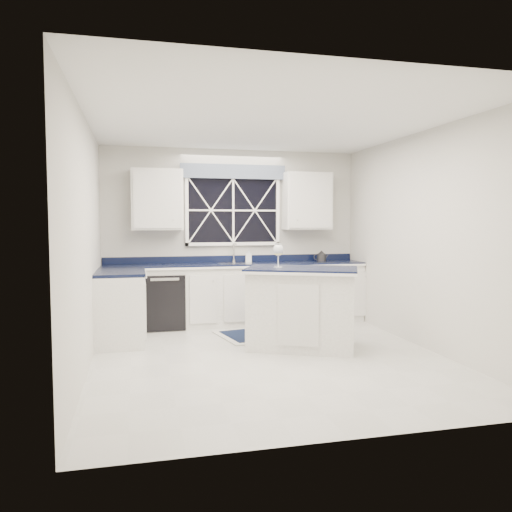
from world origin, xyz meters
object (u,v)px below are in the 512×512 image
object	(u,v)px
dishwasher	(164,300)
kettle	(321,256)
faucet	(234,252)
wine_glass	(278,251)
island	(302,308)
soap_bottle	(249,255)

from	to	relation	value
dishwasher	kettle	bearing A→B (deg)	1.40
faucet	dishwasher	bearing A→B (deg)	-169.98
faucet	kettle	bearing A→B (deg)	-5.44
dishwasher	faucet	size ratio (longest dim) A/B	2.72
wine_glass	kettle	bearing A→B (deg)	53.19
island	kettle	size ratio (longest dim) A/B	6.50
island	wine_glass	size ratio (longest dim) A/B	5.19
dishwasher	wine_glass	bearing A→B (deg)	-48.37
island	wine_glass	bearing A→B (deg)	-175.66
dishwasher	soap_bottle	bearing A→B (deg)	9.32
dishwasher	island	bearing A→B (deg)	-44.85
kettle	soap_bottle	bearing A→B (deg)	-176.41
faucet	island	xyz separation A→B (m)	(0.51, -1.79, -0.59)
faucet	island	bearing A→B (deg)	-74.18
wine_glass	soap_bottle	size ratio (longest dim) A/B	1.46
island	soap_bottle	xyz separation A→B (m)	(-0.27, 1.82, 0.54)
faucet	soap_bottle	world-z (taller)	faucet
kettle	soap_bottle	size ratio (longest dim) A/B	1.17
kettle	wine_glass	xyz separation A→B (m)	(-1.17, -1.56, 0.20)
faucet	kettle	distance (m)	1.41
faucet	soap_bottle	bearing A→B (deg)	6.06
island	wine_glass	distance (m)	0.77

